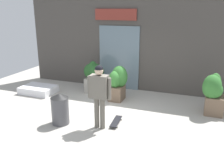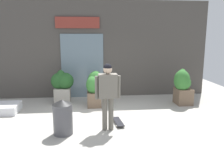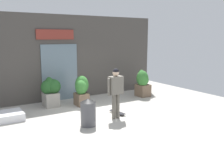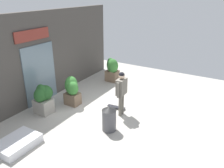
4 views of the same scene
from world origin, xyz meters
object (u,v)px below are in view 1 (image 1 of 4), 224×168
(planter_box_right, at_px, (118,82))
(skateboard, at_px, (116,121))
(skateboarder, at_px, (99,90))
(planter_box_left, at_px, (94,75))
(planter_box_mid, at_px, (213,92))
(trash_bin, at_px, (60,109))

(planter_box_right, bearing_deg, skateboard, -71.64)
(skateboarder, distance_m, planter_box_right, 2.21)
(planter_box_left, height_order, planter_box_mid, planter_box_mid)
(trash_bin, bearing_deg, planter_box_mid, 29.16)
(skateboard, bearing_deg, planter_box_mid, -62.25)
(skateboard, distance_m, planter_box_right, 1.94)
(planter_box_left, distance_m, trash_bin, 2.79)
(planter_box_mid, bearing_deg, planter_box_right, 177.74)
(planter_box_mid, bearing_deg, skateboard, -146.39)
(planter_box_left, relative_size, planter_box_mid, 0.96)
(skateboard, height_order, planter_box_left, planter_box_left)
(skateboard, bearing_deg, trash_bin, 104.70)
(skateboard, bearing_deg, skateboarder, 135.16)
(skateboarder, distance_m, planter_box_mid, 3.46)
(planter_box_mid, bearing_deg, trash_bin, -150.84)
(skateboarder, xyz_separation_m, trash_bin, (-1.12, -0.14, -0.62))
(skateboarder, height_order, planter_box_right, skateboarder)
(skateboarder, relative_size, planter_box_left, 1.44)
(skateboard, relative_size, planter_box_left, 0.64)
(skateboarder, height_order, trash_bin, skateboarder)
(skateboarder, bearing_deg, trash_bin, 95.49)
(planter_box_left, xyz_separation_m, planter_box_mid, (4.16, -0.60, 0.03))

